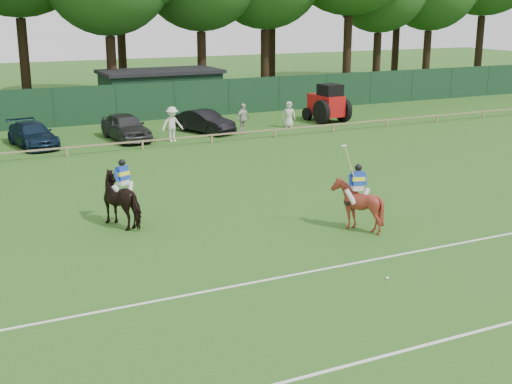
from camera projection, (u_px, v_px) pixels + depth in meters
ground at (284, 262)px, 20.63m from camera, size 160.00×160.00×0.00m
horse_dark at (124, 200)px, 23.88m from camera, size 1.84×2.41×1.85m
horse_chestnut at (357, 205)px, 23.42m from camera, size 1.80×1.92×1.78m
sedan_navy at (33, 135)px, 37.22m from camera, size 2.52×4.76×1.31m
hatch_grey at (126, 127)px, 39.00m from camera, size 2.20×4.64×1.53m
estate_black at (205, 122)px, 41.27m from camera, size 2.84×4.32×1.35m
spectator_left at (172, 124)px, 38.51m from camera, size 1.34×0.86×1.98m
spectator_mid at (243, 119)px, 40.83m from camera, size 1.15×0.78×1.82m
spectator_right at (289, 114)px, 42.97m from camera, size 0.95×0.81×1.64m
rider_dark at (123, 177)px, 23.66m from camera, size 0.90×0.58×1.41m
rider_chestnut at (358, 183)px, 23.20m from camera, size 0.93×0.70×2.05m
polo_ball at (387, 278)px, 19.32m from camera, size 0.09×0.09×0.09m
pitch_lines at (348, 307)px, 17.59m from camera, size 60.00×5.10×0.01m
pitch_rail at (124, 143)px, 36.13m from camera, size 62.10×0.10×0.50m
perimeter_fence at (86, 106)px, 43.73m from camera, size 92.08×0.08×2.50m
utility_shed at (161, 91)px, 48.78m from camera, size 8.40×4.40×3.04m
tree_row at (90, 107)px, 51.84m from camera, size 96.00×12.00×21.00m
tractor at (328, 104)px, 44.97m from camera, size 2.18×3.09×2.49m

